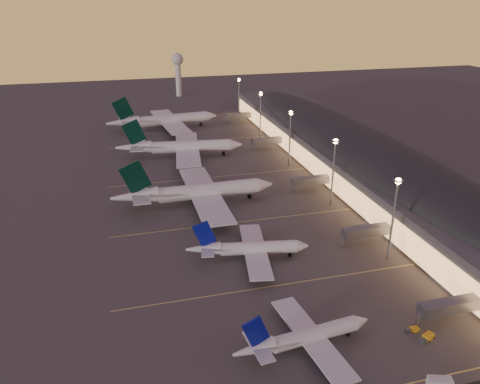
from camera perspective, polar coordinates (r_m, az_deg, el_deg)
name	(u,v)px	position (r m, az deg, el deg)	size (l,w,h in m)	color
ground	(274,275)	(134.58, 4.17, -10.09)	(700.00, 700.00, 0.00)	#3D3B38
airliner_narrow_south	(304,337)	(109.49, 7.80, -17.14)	(33.69, 30.27, 12.03)	silver
airliner_narrow_north	(248,248)	(140.34, 0.99, -6.90)	(36.86, 33.31, 13.19)	silver
airliner_wide_near	(195,192)	(175.62, -5.48, -0.02)	(61.14, 55.44, 19.63)	silver
airliner_wide_mid	(180,147)	(229.54, -7.31, 5.46)	(61.00, 56.03, 19.52)	silver
airliner_wide_far	(164,120)	(280.31, -9.29, 8.63)	(65.34, 59.88, 20.90)	silver
terminal_building	(354,152)	(214.74, 13.72, 4.80)	(56.35, 255.00, 17.46)	#45454A
light_masts	(307,142)	(194.78, 8.23, 6.09)	(2.20, 217.20, 25.90)	slate
radar_tower	(178,67)	(372.97, -7.58, 14.83)	(9.00, 9.00, 32.50)	silver
lane_markings	(238,216)	(167.96, -0.22, -2.91)	(90.00, 180.36, 0.00)	#D8C659
baggage_tug_a	(413,329)	(121.80, 20.29, -15.44)	(3.26, 1.54, 0.95)	yellow
baggage_tug_b	(427,338)	(120.37, 21.84, -16.14)	(4.45, 3.07, 1.24)	yellow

